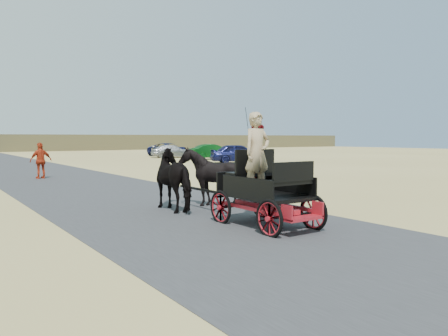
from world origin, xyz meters
TOP-DOWN VIEW (x-y plane):
  - ground at (0.00, 0.00)m, footprint 140.00×140.00m
  - road at (0.00, 0.00)m, footprint 6.00×140.00m
  - carriage at (0.79, 1.23)m, footprint 1.30×2.40m
  - horse_left at (0.24, 4.23)m, footprint 0.91×2.01m
  - horse_right at (1.34, 4.23)m, footprint 1.37×1.54m
  - driver_man at (0.59, 1.28)m, footprint 0.66×0.43m
  - passenger_woman at (1.09, 1.83)m, footprint 0.77×0.60m
  - pedestrian at (-0.73, 15.86)m, footprint 1.06×0.55m
  - car_a at (14.84, 21.00)m, footprint 4.67×3.34m
  - car_b at (16.21, 26.65)m, footprint 4.34×2.26m
  - car_c at (14.85, 31.75)m, footprint 4.57×2.89m
  - car_d at (16.67, 36.06)m, footprint 5.37×3.92m

SIDE VIEW (x-z plane):
  - ground at x=0.00m, z-range 0.00..0.00m
  - road at x=0.00m, z-range 0.00..0.01m
  - carriage at x=0.79m, z-range 0.00..0.72m
  - car_c at x=14.85m, z-range 0.00..1.23m
  - car_d at x=16.67m, z-range 0.00..1.36m
  - car_b at x=16.21m, z-range 0.00..1.36m
  - car_a at x=14.84m, z-range 0.00..1.48m
  - horse_left at x=0.24m, z-range 0.00..1.70m
  - horse_right at x=1.34m, z-range 0.00..1.70m
  - pedestrian at x=-0.73m, z-range 0.00..1.73m
  - passenger_woman at x=1.09m, z-range 0.72..2.30m
  - driver_man at x=0.59m, z-range 0.72..2.52m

